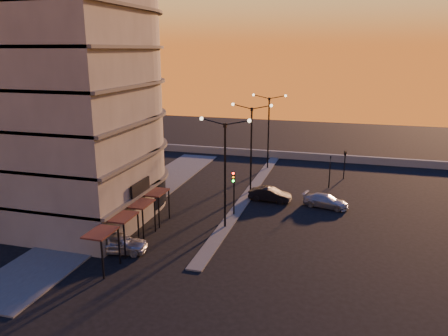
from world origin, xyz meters
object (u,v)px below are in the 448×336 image
at_px(streetlamp_mid, 251,141).
at_px(car_sedan, 270,194).
at_px(car_hatchback, 117,243).
at_px(car_wagon, 326,201).
at_px(traffic_light_main, 234,186).

relative_size(streetlamp_mid, car_sedan, 2.25).
height_order(car_hatchback, car_wagon, car_hatchback).
bearing_deg(car_sedan, car_wagon, -87.45).
bearing_deg(car_hatchback, streetlamp_mid, -31.91).
bearing_deg(car_hatchback, car_wagon, -56.09).
bearing_deg(traffic_light_main, car_hatchback, -124.01).
xyz_separation_m(car_hatchback, car_sedan, (8.99, 14.59, -0.07)).
bearing_deg(car_wagon, streetlamp_mid, 85.44).
bearing_deg(streetlamp_mid, car_wagon, -17.02).
bearing_deg(streetlamp_mid, car_hatchback, -111.20).
height_order(traffic_light_main, car_hatchback, traffic_light_main).
distance_m(streetlamp_mid, traffic_light_main, 7.62).
bearing_deg(car_wagon, traffic_light_main, 132.79).
height_order(car_sedan, car_wagon, car_sedan).
bearing_deg(car_wagon, car_sedan, 99.60).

